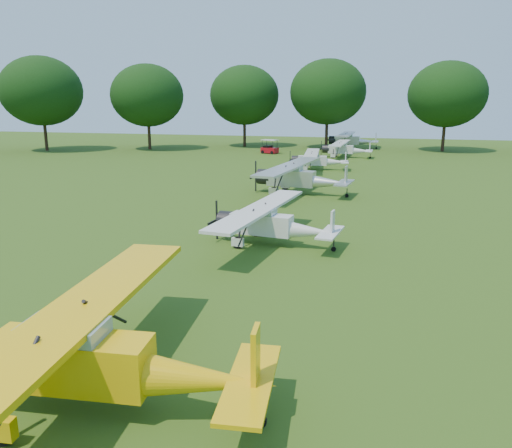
{
  "coord_description": "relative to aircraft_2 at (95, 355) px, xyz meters",
  "views": [
    {
      "loc": [
        6.75,
        -18.7,
        6.94
      ],
      "look_at": [
        1.1,
        2.91,
        1.4
      ],
      "focal_mm": 35.0,
      "sensor_mm": 36.0,
      "label": 1
    }
  ],
  "objects": [
    {
      "name": "aircraft_4",
      "position": [
        -0.32,
        28.19,
        -0.01
      ],
      "size": [
        7.64,
        12.14,
        2.38
      ],
      "rotation": [
        0.0,
        0.0,
        -0.12
      ],
      "color": "silver",
      "rests_on": "ground"
    },
    {
      "name": "golf_cart",
      "position": [
        -9.28,
        56.89,
        -0.78
      ],
      "size": [
        2.45,
        1.92,
        1.84
      ],
      "rotation": [
        0.0,
        0.0,
        -0.33
      ],
      "color": "#A70B17",
      "rests_on": "ground"
    },
    {
      "name": "tree_belt",
      "position": [
        2.88,
        9.99,
        6.63
      ],
      "size": [
        137.36,
        130.27,
        14.52
      ],
      "color": "black",
      "rests_on": "ground"
    },
    {
      "name": "ground",
      "position": [
        -0.69,
        9.82,
        -1.4
      ],
      "size": [
        160.0,
        160.0,
        0.0
      ],
      "primitive_type": "plane",
      "color": "#224A12",
      "rests_on": "ground"
    },
    {
      "name": "aircraft_3",
      "position": [
        0.75,
        14.26,
        -0.22
      ],
      "size": [
        6.46,
        10.27,
        2.02
      ],
      "rotation": [
        0.0,
        0.0,
        -0.12
      ],
      "color": "silver",
      "rests_on": "ground"
    },
    {
      "name": "aircraft_7",
      "position": [
        0.76,
        67.18,
        -0.01
      ],
      "size": [
        7.58,
        12.04,
        2.38
      ],
      "rotation": [
        0.0,
        0.0,
        -0.02
      ],
      "color": "silver",
      "rests_on": "ground"
    },
    {
      "name": "aircraft_2",
      "position": [
        0.0,
        0.0,
        0.0
      ],
      "size": [
        7.66,
        12.19,
        2.39
      ],
      "rotation": [
        0.0,
        0.0,
        0.1
      ],
      "color": "yellow",
      "rests_on": "ground"
    },
    {
      "name": "aircraft_6",
      "position": [
        0.93,
        54.48,
        -0.22
      ],
      "size": [
        6.44,
        10.24,
        2.02
      ],
      "rotation": [
        0.0,
        0.0,
        -0.03
      ],
      "color": "silver",
      "rests_on": "ground"
    },
    {
      "name": "aircraft_5",
      "position": [
        -0.85,
        42.29,
        -0.29
      ],
      "size": [
        6.09,
        9.68,
        1.9
      ],
      "rotation": [
        0.0,
        0.0,
        0.11
      ],
      "color": "silver",
      "rests_on": "ground"
    }
  ]
}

